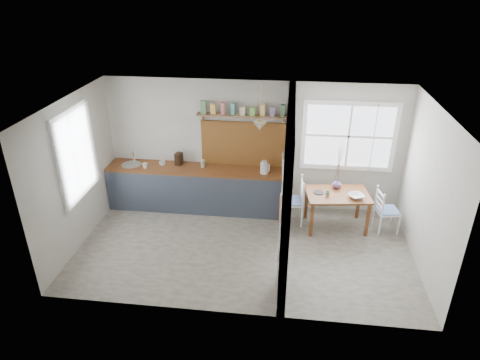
# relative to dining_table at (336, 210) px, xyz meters

# --- Properties ---
(floor) EXTENTS (5.80, 3.20, 0.01)m
(floor) POSITION_rel_dining_table_xyz_m (-1.64, -0.91, -0.36)
(floor) COLOR gray
(floor) RESTS_ON ground
(ceiling) EXTENTS (5.80, 3.20, 0.01)m
(ceiling) POSITION_rel_dining_table_xyz_m (-1.64, -0.91, 2.24)
(ceiling) COLOR beige
(ceiling) RESTS_ON walls
(walls) EXTENTS (5.81, 3.21, 2.60)m
(walls) POSITION_rel_dining_table_xyz_m (-1.64, -0.91, 0.94)
(walls) COLOR beige
(walls) RESTS_ON floor
(partition) EXTENTS (0.12, 3.20, 2.60)m
(partition) POSITION_rel_dining_table_xyz_m (-0.94, -0.85, 1.10)
(partition) COLOR beige
(partition) RESTS_ON floor
(kitchen_window) EXTENTS (0.10, 1.16, 1.50)m
(kitchen_window) POSITION_rel_dining_table_xyz_m (-4.51, -0.91, 1.29)
(kitchen_window) COLOR white
(kitchen_window) RESTS_ON walls
(nook_window) EXTENTS (1.76, 0.10, 1.30)m
(nook_window) POSITION_rel_dining_table_xyz_m (0.16, 0.65, 1.24)
(nook_window) COLOR white
(nook_window) RESTS_ON walls
(counter) EXTENTS (3.50, 0.60, 0.90)m
(counter) POSITION_rel_dining_table_xyz_m (-2.77, 0.41, 0.10)
(counter) COLOR brown
(counter) RESTS_ON floor
(sink) EXTENTS (0.40, 0.40, 0.02)m
(sink) POSITION_rel_dining_table_xyz_m (-4.07, 0.39, 0.53)
(sink) COLOR silver
(sink) RESTS_ON counter
(backsplash) EXTENTS (1.65, 0.03, 0.90)m
(backsplash) POSITION_rel_dining_table_xyz_m (-1.84, 0.66, 0.99)
(backsplash) COLOR brown
(backsplash) RESTS_ON walls
(shelf) EXTENTS (1.75, 0.20, 0.21)m
(shelf) POSITION_rel_dining_table_xyz_m (-1.84, 0.58, 1.65)
(shelf) COLOR olive
(shelf) RESTS_ON walls
(pendant_lamp) EXTENTS (0.26, 0.26, 0.16)m
(pendant_lamp) POSITION_rel_dining_table_xyz_m (-1.49, 0.24, 1.52)
(pendant_lamp) COLOR beige
(pendant_lamp) RESTS_ON ceiling
(utensil_rail) EXTENTS (0.02, 0.50, 0.02)m
(utensil_rail) POSITION_rel_dining_table_xyz_m (-1.03, -0.01, 1.09)
(utensil_rail) COLOR silver
(utensil_rail) RESTS_ON partition
(dining_table) EXTENTS (1.23, 0.90, 0.71)m
(dining_table) POSITION_rel_dining_table_xyz_m (0.00, 0.00, 0.00)
(dining_table) COLOR brown
(dining_table) RESTS_ON floor
(chair_left) EXTENTS (0.46, 0.46, 0.93)m
(chair_left) POSITION_rel_dining_table_xyz_m (-0.84, 0.08, 0.11)
(chair_left) COLOR white
(chair_left) RESTS_ON floor
(chair_right) EXTENTS (0.46, 0.46, 0.86)m
(chair_right) POSITION_rel_dining_table_xyz_m (0.93, -0.01, 0.07)
(chair_right) COLOR white
(chair_right) RESTS_ON floor
(kettle) EXTENTS (0.23, 0.19, 0.25)m
(kettle) POSITION_rel_dining_table_xyz_m (-1.39, 0.32, 0.67)
(kettle) COLOR white
(kettle) RESTS_ON counter
(mug_a) EXTENTS (0.13, 0.13, 0.10)m
(mug_a) POSITION_rel_dining_table_xyz_m (-3.74, 0.26, 0.59)
(mug_a) COLOR silver
(mug_a) RESTS_ON counter
(mug_b) EXTENTS (0.15, 0.15, 0.10)m
(mug_b) POSITION_rel_dining_table_xyz_m (-3.44, 0.42, 0.59)
(mug_b) COLOR silver
(mug_b) RESTS_ON counter
(knife_block) EXTENTS (0.15, 0.18, 0.25)m
(knife_block) POSITION_rel_dining_table_xyz_m (-3.11, 0.51, 0.67)
(knife_block) COLOR black
(knife_block) RESTS_ON counter
(jar) EXTENTS (0.11, 0.11, 0.14)m
(jar) POSITION_rel_dining_table_xyz_m (-2.61, 0.46, 0.62)
(jar) COLOR #9A946F
(jar) RESTS_ON counter
(towel_magenta) EXTENTS (0.02, 0.03, 0.59)m
(towel_magenta) POSITION_rel_dining_table_xyz_m (-1.06, 0.08, -0.08)
(towel_magenta) COLOR #DD3463
(towel_magenta) RESTS_ON counter
(towel_orange) EXTENTS (0.02, 0.03, 0.56)m
(towel_orange) POSITION_rel_dining_table_xyz_m (-1.06, 0.03, -0.11)
(towel_orange) COLOR #E95708
(towel_orange) RESTS_ON counter
(bowl) EXTENTS (0.35, 0.35, 0.07)m
(bowl) POSITION_rel_dining_table_xyz_m (0.31, -0.12, 0.39)
(bowl) COLOR white
(bowl) RESTS_ON dining_table
(table_cup) EXTENTS (0.12, 0.12, 0.08)m
(table_cup) POSITION_rel_dining_table_xyz_m (-0.20, -0.10, 0.40)
(table_cup) COLOR gray
(table_cup) RESTS_ON dining_table
(plate) EXTENTS (0.24, 0.24, 0.02)m
(plate) POSITION_rel_dining_table_xyz_m (-0.35, -0.01, 0.36)
(plate) COLOR black
(plate) RESTS_ON dining_table
(vase) EXTENTS (0.23, 0.23, 0.18)m
(vase) POSITION_rel_dining_table_xyz_m (-0.01, 0.23, 0.44)
(vase) COLOR #6D467F
(vase) RESTS_ON dining_table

